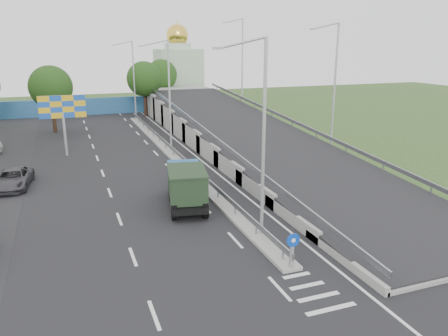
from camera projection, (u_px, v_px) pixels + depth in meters
name	position (u px, v px, depth m)	size (l,w,h in m)	color
ground	(317.00, 296.00, 17.76)	(160.00, 160.00, 0.00)	#2D4C1E
road_surface	(149.00, 173.00, 34.78)	(26.00, 90.00, 0.04)	black
median	(173.00, 156.00, 39.36)	(1.00, 44.00, 0.20)	gray
overpass_ramp	(250.00, 133.00, 41.42)	(10.00, 50.00, 3.50)	gray
median_guardrail	(173.00, 149.00, 39.19)	(0.09, 44.00, 0.71)	gray
sign_bollard	(292.00, 250.00, 19.44)	(0.64, 0.23, 1.67)	black
lamp_post_near	(260.00, 129.00, 21.61)	(2.74, 0.18, 10.08)	#B2B5B7
lamp_post_mid	(167.00, 90.00, 39.63)	(2.74, 0.18, 10.08)	#B2B5B7
lamp_post_far	(132.00, 76.00, 57.66)	(2.74, 0.18, 10.08)	#B2B5B7
blue_wall	(99.00, 106.00, 62.96)	(30.00, 0.50, 2.40)	#235981
church	(178.00, 72.00, 73.73)	(7.00, 7.00, 13.80)	#B2CCAD
billboard	(63.00, 110.00, 38.83)	(4.00, 0.24, 5.50)	#B2B5B7
tree_left_mid	(51.00, 87.00, 49.04)	(4.80, 4.80, 7.60)	black
tree_median_far	(144.00, 79.00, 60.27)	(4.80, 4.80, 7.60)	black
tree_ramp_far	(162.00, 75.00, 67.92)	(4.80, 4.80, 7.60)	black
dump_truck	(186.00, 184.00, 27.35)	(3.15, 6.10, 2.56)	black
parked_car_c	(13.00, 179.00, 30.95)	(2.20, 4.77, 1.32)	#3B3A40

